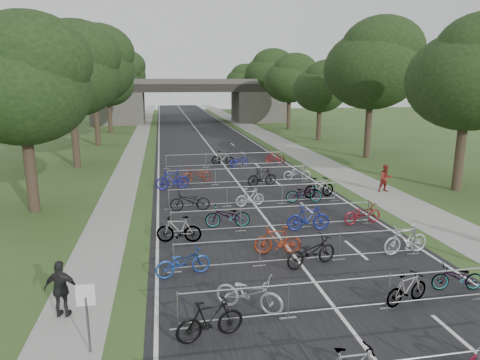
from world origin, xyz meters
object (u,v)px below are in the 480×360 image
object	(u,v)px
overpass_bridge	(190,101)
park_sign	(86,306)
pedestrian_b	(386,178)
pedestrian_c	(62,289)

from	to	relation	value
overpass_bridge	park_sign	bearing A→B (deg)	-96.26
pedestrian_b	pedestrian_c	bearing A→B (deg)	-145.66
pedestrian_b	pedestrian_c	distance (m)	19.89
park_sign	pedestrian_b	world-z (taller)	park_sign
overpass_bridge	pedestrian_b	bearing A→B (deg)	-80.17
park_sign	pedestrian_c	xyz separation A→B (m)	(-1.00, 1.89, -0.43)
park_sign	pedestrian_c	world-z (taller)	park_sign
overpass_bridge	pedestrian_c	world-z (taller)	overpass_bridge
pedestrian_c	overpass_bridge	bearing A→B (deg)	-86.24
park_sign	pedestrian_c	bearing A→B (deg)	117.99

